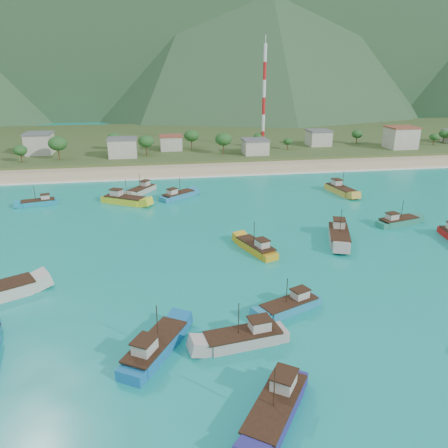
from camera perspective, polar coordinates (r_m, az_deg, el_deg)
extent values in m
plane|color=#0C8488|center=(69.54, 5.41, -7.12)|extent=(600.00, 600.00, 0.00)
cube|color=beige|center=(143.27, -2.68, 7.09)|extent=(400.00, 18.00, 1.20)
cube|color=#385123|center=(202.93, -4.83, 10.80)|extent=(400.00, 110.00, 2.40)
cube|color=white|center=(134.09, -2.18, 6.22)|extent=(400.00, 2.50, 0.08)
cube|color=#284C2D|center=(363.20, -14.71, 26.08)|extent=(800.00, 160.00, 150.00)
cube|color=beige|center=(174.56, -22.94, 9.60)|extent=(8.86, 9.68, 7.18)
cube|color=beige|center=(159.19, -13.09, 9.62)|extent=(9.56, 7.42, 6.25)
cube|color=beige|center=(170.01, -6.93, 10.42)|extent=(8.07, 6.73, 5.21)
cube|color=beige|center=(161.55, 4.08, 9.98)|extent=(8.53, 8.61, 4.95)
cube|color=beige|center=(183.30, 12.24, 10.88)|extent=(8.53, 8.23, 5.75)
cube|color=beige|center=(186.14, 22.09, 10.36)|extent=(10.34, 9.19, 7.86)
cylinder|color=red|center=(175.44, 5.08, 10.97)|extent=(1.20, 1.20, 6.36)
cylinder|color=white|center=(174.59, 5.14, 13.03)|extent=(1.20, 1.20, 6.36)
cylinder|color=red|center=(173.97, 5.21, 15.11)|extent=(1.20, 1.20, 6.36)
cylinder|color=white|center=(173.58, 5.27, 17.20)|extent=(1.20, 1.20, 6.36)
cylinder|color=red|center=(173.43, 5.34, 19.30)|extent=(1.20, 1.20, 6.36)
cylinder|color=white|center=(173.50, 5.41, 21.40)|extent=(1.20, 1.20, 6.36)
cube|color=yellow|center=(109.36, -12.82, 2.94)|extent=(11.28, 8.64, 2.04)
cube|color=beige|center=(110.14, -13.88, 3.97)|extent=(3.24, 3.07, 1.65)
cylinder|color=#382114|center=(108.12, -12.67, 4.58)|extent=(0.12, 0.12, 4.58)
cube|color=#25816A|center=(99.22, 21.82, 0.16)|extent=(9.98, 5.03, 1.74)
cube|color=beige|center=(97.40, 21.11, 0.89)|extent=(2.53, 2.22, 1.42)
cylinder|color=#382114|center=(98.76, 22.25, 1.75)|extent=(0.12, 0.12, 3.92)
cube|color=#ACA59E|center=(54.16, 2.49, -14.91)|extent=(10.62, 4.48, 1.87)
cube|color=beige|center=(53.88, 4.68, -13.01)|extent=(2.59, 2.20, 1.52)
cylinder|color=#382114|center=(52.32, 1.93, -12.29)|extent=(0.12, 0.12, 4.21)
cube|color=gold|center=(119.54, 15.00, 4.17)|extent=(4.96, 11.30, 1.99)
cube|color=beige|center=(120.89, 14.50, 5.27)|extent=(2.38, 2.77, 1.61)
cylinder|color=#382114|center=(118.25, 15.30, 5.59)|extent=(0.12, 0.12, 4.47)
cube|color=gold|center=(79.18, 4.13, -3.22)|extent=(6.13, 10.26, 1.79)
cube|color=beige|center=(77.03, 4.99, -2.61)|extent=(2.47, 2.73, 1.46)
cylinder|color=#382114|center=(78.53, 3.96, -1.12)|extent=(0.12, 0.12, 4.03)
cube|color=teal|center=(114.70, -23.09, 2.48)|extent=(8.85, 4.31, 1.55)
cube|color=beige|center=(114.29, -22.31, 3.26)|extent=(2.23, 1.94, 1.26)
cylinder|color=#382114|center=(114.07, -23.49, 3.65)|extent=(0.12, 0.12, 3.48)
cube|color=navy|center=(45.25, 6.70, -23.18)|extent=(9.03, 10.85, 2.00)
cube|color=beige|center=(45.69, 7.80, -19.72)|extent=(3.09, 3.21, 1.63)
cylinder|color=#382114|center=(42.65, 6.59, -20.50)|extent=(0.12, 0.12, 4.50)
cube|color=teal|center=(61.22, 8.47, -10.79)|extent=(9.57, 6.07, 1.68)
cube|color=beige|center=(61.59, 9.89, -9.05)|extent=(2.59, 2.37, 1.36)
cylinder|color=#382114|center=(59.59, 8.21, -8.67)|extent=(0.12, 0.12, 3.78)
cube|color=#A9A59A|center=(117.87, -10.74, 4.23)|extent=(7.83, 9.81, 1.79)
cube|color=beige|center=(119.06, -10.24, 5.23)|extent=(2.73, 2.86, 1.45)
cylinder|color=#382114|center=(116.70, -10.98, 5.54)|extent=(0.12, 0.12, 4.02)
cube|color=#A69D96|center=(86.46, 14.78, -1.71)|extent=(7.25, 12.20, 2.13)
cube|color=beige|center=(88.04, 14.79, 0.02)|extent=(2.93, 3.24, 1.73)
cylinder|color=#382114|center=(84.66, 15.01, 0.31)|extent=(0.12, 0.12, 4.79)
cube|color=teal|center=(111.67, -5.96, 3.60)|extent=(9.44, 8.09, 1.76)
cube|color=beige|center=(110.01, -6.77, 4.18)|extent=(2.82, 2.73, 1.43)
cylinder|color=#382114|center=(111.26, -5.80, 5.07)|extent=(0.12, 0.12, 3.95)
cube|color=#1466A6|center=(53.15, -8.88, -15.85)|extent=(8.45, 10.99, 1.98)
cube|color=beige|center=(50.59, -10.31, -15.50)|extent=(3.00, 3.16, 1.61)
cylinder|color=#382114|center=(51.80, -8.72, -12.58)|extent=(0.12, 0.12, 4.46)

